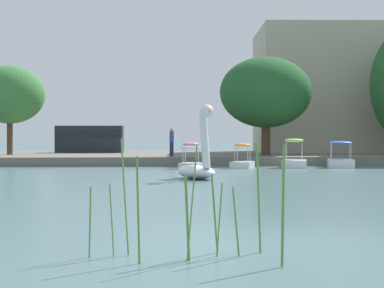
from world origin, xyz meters
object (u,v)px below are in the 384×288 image
at_px(pedal_boat_lime, 294,160).
at_px(parked_van, 90,138).
at_px(swan_boat, 198,164).
at_px(pedal_boat_blue, 341,159).
at_px(tree_sapling_by_fence, 10,95).
at_px(person_on_path, 172,142).
at_px(pedal_boat_orange, 242,161).
at_px(tree_broadleaf_right, 266,92).
at_px(pedal_boat_pink, 191,161).

relative_size(pedal_boat_lime, parked_van, 0.53).
distance_m(swan_boat, pedal_boat_blue, 12.64).
bearing_deg(swan_boat, tree_sapling_by_fence, 120.36).
bearing_deg(swan_boat, pedal_boat_lime, 57.66).
bearing_deg(tree_sapling_by_fence, parked_van, 48.95).
bearing_deg(pedal_boat_lime, parked_van, 130.44).
bearing_deg(tree_sapling_by_fence, person_on_path, -25.25).
distance_m(pedal_boat_orange, tree_broadleaf_right, 7.85).
relative_size(swan_boat, tree_broadleaf_right, 0.35).
bearing_deg(pedal_boat_orange, pedal_boat_lime, 4.43).
bearing_deg(tree_sapling_by_fence, swan_boat, -59.64).
relative_size(pedal_boat_orange, pedal_boat_blue, 0.86).
bearing_deg(pedal_boat_pink, pedal_boat_lime, 4.84).
bearing_deg(tree_sapling_by_fence, pedal_boat_lime, -27.22).
xyz_separation_m(pedal_boat_lime, pedal_boat_blue, (2.50, -0.08, 0.01)).
distance_m(person_on_path, parked_van, 11.53).
xyz_separation_m(pedal_boat_blue, tree_broadleaf_right, (-2.87, 6.15, 3.98)).
height_order(pedal_boat_lime, tree_broadleaf_right, tree_broadleaf_right).
xyz_separation_m(pedal_boat_blue, tree_sapling_by_fence, (-18.99, 8.57, 3.90)).
bearing_deg(pedal_boat_blue, pedal_boat_lime, 178.08).
height_order(pedal_boat_blue, person_on_path, person_on_path).
height_order(pedal_boat_orange, parked_van, parked_van).
distance_m(pedal_boat_lime, pedal_boat_blue, 2.50).
bearing_deg(person_on_path, tree_broadleaf_right, 21.52).
xyz_separation_m(swan_boat, tree_sapling_by_fence, (-10.51, 17.93, 3.73)).
bearing_deg(pedal_boat_lime, person_on_path, 149.78).
xyz_separation_m(pedal_boat_orange, parked_van, (-9.00, 14.08, 1.19)).
relative_size(pedal_boat_blue, person_on_path, 1.51).
distance_m(tree_broadleaf_right, person_on_path, 7.12).
relative_size(pedal_boat_lime, tree_broadleaf_right, 0.32).
bearing_deg(pedal_boat_orange, parked_van, 122.59).
height_order(swan_boat, pedal_boat_pink, swan_boat).
xyz_separation_m(tree_broadleaf_right, person_on_path, (-5.99, -2.36, -3.04)).
height_order(pedal_boat_orange, pedal_boat_lime, pedal_boat_lime).
height_order(pedal_boat_orange, person_on_path, person_on_path).
bearing_deg(tree_broadleaf_right, pedal_boat_orange, -111.26).
bearing_deg(pedal_boat_lime, pedal_boat_orange, -175.57).
height_order(pedal_boat_pink, pedal_boat_orange, pedal_boat_pink).
height_order(pedal_boat_pink, pedal_boat_blue, pedal_boat_blue).
relative_size(tree_sapling_by_fence, parked_van, 1.27).
distance_m(pedal_boat_blue, parked_van, 20.01).
bearing_deg(tree_sapling_by_fence, pedal_boat_blue, -24.28).
bearing_deg(pedal_boat_blue, tree_broadleaf_right, 115.02).
distance_m(pedal_boat_lime, tree_broadleaf_right, 7.26).
height_order(swan_boat, pedal_boat_orange, swan_boat).
xyz_separation_m(person_on_path, parked_van, (-5.46, 10.16, 0.20)).
distance_m(pedal_boat_blue, tree_sapling_by_fence, 21.19).
bearing_deg(pedal_boat_blue, pedal_boat_orange, -178.56).
relative_size(swan_boat, person_on_path, 1.70).
distance_m(swan_boat, tree_sapling_by_fence, 21.12).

